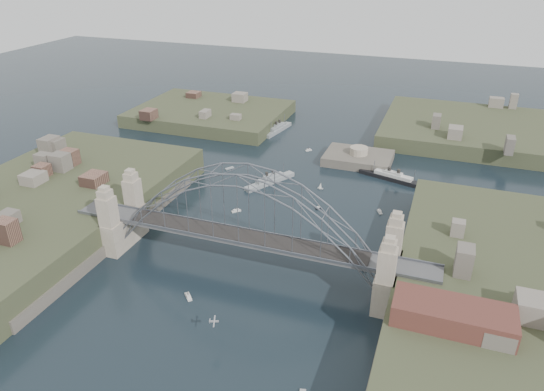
% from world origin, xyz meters
% --- Properties ---
extents(ground, '(500.00, 500.00, 0.00)m').
position_xyz_m(ground, '(0.00, 0.00, 0.00)').
color(ground, black).
rests_on(ground, ground).
extents(bridge, '(84.00, 13.80, 24.60)m').
position_xyz_m(bridge, '(0.00, 0.00, 12.32)').
color(bridge, '#4E4F51').
rests_on(bridge, ground).
extents(shore_west, '(50.50, 90.00, 12.00)m').
position_xyz_m(shore_west, '(-57.32, 0.00, 1.97)').
color(shore_west, '#373C24').
rests_on(shore_west, ground).
extents(shore_east, '(50.50, 90.00, 12.00)m').
position_xyz_m(shore_east, '(57.32, 0.00, 1.97)').
color(shore_east, '#373C24').
rests_on(shore_east, ground).
extents(headland_nw, '(60.00, 45.00, 9.00)m').
position_xyz_m(headland_nw, '(-55.00, 95.00, 0.50)').
color(headland_nw, '#373C24').
rests_on(headland_nw, ground).
extents(headland_ne, '(70.00, 55.00, 9.50)m').
position_xyz_m(headland_ne, '(50.00, 110.00, 0.75)').
color(headland_ne, '#373C24').
rests_on(headland_ne, ground).
extents(fort_island, '(22.00, 16.00, 9.40)m').
position_xyz_m(fort_island, '(12.00, 70.00, -0.34)').
color(fort_island, '#514B41').
rests_on(fort_island, ground).
extents(wharf_shed, '(20.00, 8.00, 4.00)m').
position_xyz_m(wharf_shed, '(44.00, -14.00, 10.00)').
color(wharf_shed, '#592D26').
rests_on(wharf_shed, shore_east).
extents(naval_cruiser_near, '(11.03, 17.38, 5.54)m').
position_xyz_m(naval_cruiser_near, '(-10.20, 44.40, 0.86)').
color(naval_cruiser_near, '#92989A').
rests_on(naval_cruiser_near, ground).
extents(naval_cruiser_far, '(5.55, 18.07, 6.04)m').
position_xyz_m(naval_cruiser_far, '(-23.57, 90.05, 0.94)').
color(naval_cruiser_far, '#92989A').
rests_on(naval_cruiser_far, ground).
extents(ocean_liner, '(22.06, 9.20, 5.43)m').
position_xyz_m(ocean_liner, '(25.04, 59.49, 0.84)').
color(ocean_liner, black).
rests_on(ocean_liner, ground).
extents(aeroplane, '(1.78, 3.05, 0.46)m').
position_xyz_m(aeroplane, '(3.99, -24.15, 5.26)').
color(aeroplane, '#A5A7AC').
extents(small_boat_a, '(2.48, 2.41, 1.43)m').
position_xyz_m(small_boat_a, '(-12.66, 24.05, 0.28)').
color(small_boat_a, silver).
rests_on(small_boat_a, ground).
extents(small_boat_b, '(1.40, 1.85, 1.43)m').
position_xyz_m(small_boat_b, '(8.14, 33.35, 0.29)').
color(small_boat_b, silver).
rests_on(small_boat_b, ground).
extents(small_boat_c, '(2.62, 2.66, 1.43)m').
position_xyz_m(small_boat_c, '(-7.08, -13.78, 0.28)').
color(small_boat_c, silver).
rests_on(small_boat_c, ground).
extents(small_boat_d, '(1.77, 2.56, 1.43)m').
position_xyz_m(small_boat_d, '(24.53, 36.89, 0.28)').
color(small_boat_d, silver).
rests_on(small_boat_d, ground).
extents(small_boat_e, '(2.56, 3.13, 0.45)m').
position_xyz_m(small_boat_e, '(-26.52, 50.32, 0.15)').
color(small_boat_e, silver).
rests_on(small_boat_e, ground).
extents(small_boat_f, '(1.75, 1.15, 2.38)m').
position_xyz_m(small_boat_f, '(5.40, 45.69, 1.00)').
color(small_boat_f, silver).
rests_on(small_boat_f, ground).
extents(small_boat_h, '(2.20, 2.03, 1.43)m').
position_xyz_m(small_boat_h, '(-6.59, 74.43, 0.29)').
color(small_boat_h, silver).
rests_on(small_boat_h, ground).
extents(small_boat_i, '(2.02, 2.52, 0.45)m').
position_xyz_m(small_boat_i, '(25.17, 9.02, 0.15)').
color(small_boat_i, silver).
rests_on(small_boat_i, ground).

